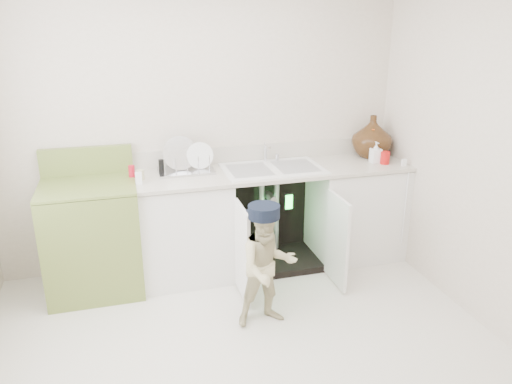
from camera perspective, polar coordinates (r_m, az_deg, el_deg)
ground at (r=3.51m, az=-1.07°, el=-18.02°), size 3.50×3.50×0.00m
room_shell at (r=2.92m, az=-1.22°, el=1.83°), size 6.00×5.50×1.26m
counter_run at (r=4.44m, az=2.43°, el=-2.36°), size 2.44×1.02×1.28m
avocado_stove at (r=4.23m, az=-18.14°, el=-4.78°), size 0.73×0.65×1.13m
repair_worker at (r=3.58m, az=1.33°, el=-8.36°), size 0.60×0.72×0.92m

